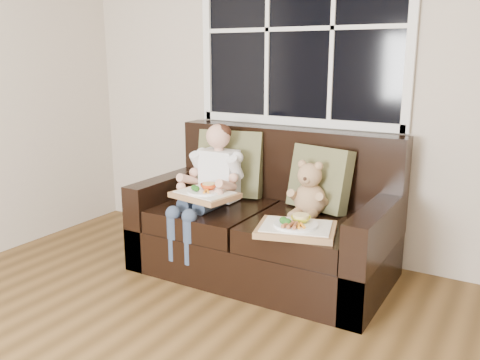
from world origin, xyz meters
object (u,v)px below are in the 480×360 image
Objects in this scene: teddy_bear at (309,193)px; tray_left at (205,193)px; child at (212,178)px; tray_right at (296,228)px; loveseat at (267,227)px.

teddy_bear reaches higher than tray_left.
child reaches higher than tray_left.
tray_left reaches higher than tray_right.
tray_left is 0.71m from tray_right.
loveseat reaches higher than tray_left.
child is at bearing 146.38° from tray_right.
teddy_bear is at bearing 33.77° from tray_left.
tray_right is (0.07, -0.36, -0.12)m from teddy_bear.
teddy_bear is 0.84× the size of tray_left.
teddy_bear reaches higher than tray_right.
tray_right is (0.76, -0.24, -0.16)m from child.
loveseat is at bearing 120.51° from tray_right.
child is 0.81m from tray_right.
loveseat reaches higher than teddy_bear.
teddy_bear is at bearing 0.54° from loveseat.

